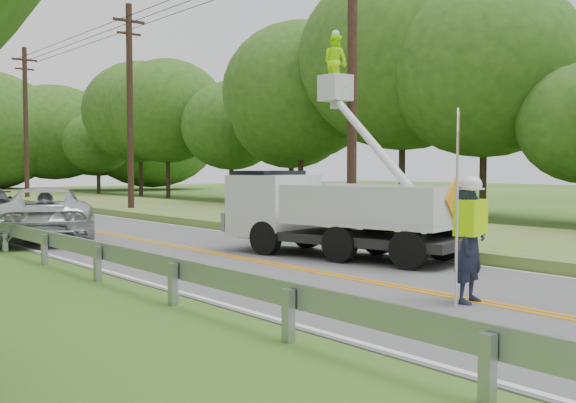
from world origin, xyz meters
TOP-DOWN VIEW (x-y plane):
  - ground at (0.00, 0.00)m, footprint 140.00×140.00m
  - road at (0.00, 14.00)m, footprint 7.20×96.00m
  - utility_poles at (5.00, 17.02)m, footprint 1.60×43.30m
  - tall_grass_verge at (7.10, 14.00)m, footprint 7.00×96.00m
  - treeline_right at (15.51, 24.20)m, footprint 10.96×53.33m
  - flagger at (-0.23, 0.96)m, footprint 1.18×0.62m
  - bucket_truck at (2.15, 7.42)m, footprint 4.24×6.50m
  - suv_silver at (-2.23, 15.13)m, footprint 4.61×6.43m
  - yard_sign at (6.42, 5.72)m, footprint 0.44×0.11m

SIDE VIEW (x-z plane):
  - ground at x=0.00m, z-range 0.00..0.00m
  - road at x=0.00m, z-range 0.00..0.02m
  - tall_grass_verge at x=7.10m, z-range 0.00..0.30m
  - yard_sign at x=6.42m, z-range 0.14..0.78m
  - suv_silver at x=-2.23m, z-range 0.02..1.65m
  - flagger at x=-0.23m, z-range -0.45..2.76m
  - bucket_truck at x=2.15m, z-range -1.64..4.55m
  - utility_poles at x=5.00m, z-range 0.27..10.27m
  - treeline_right at x=15.51m, z-range 0.24..12.44m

